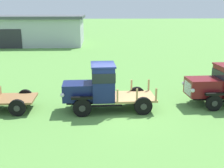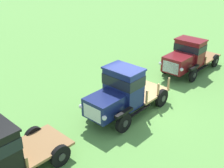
% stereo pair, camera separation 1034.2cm
% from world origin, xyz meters
% --- Properties ---
extents(ground_plane, '(240.00, 240.00, 0.00)m').
position_xyz_m(ground_plane, '(0.00, 0.00, 0.00)').
color(ground_plane, '#5B9342').
extents(vintage_truck_second_in_line, '(4.70, 2.13, 2.35)m').
position_xyz_m(vintage_truck_second_in_line, '(-0.81, 0.39, 1.20)').
color(vintage_truck_second_in_line, black).
rests_on(vintage_truck_second_in_line, ground).
extents(vintage_truck_midrow_center, '(5.05, 2.16, 2.13)m').
position_xyz_m(vintage_truck_midrow_center, '(5.66, 0.80, 1.10)').
color(vintage_truck_midrow_center, black).
rests_on(vintage_truck_midrow_center, ground).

